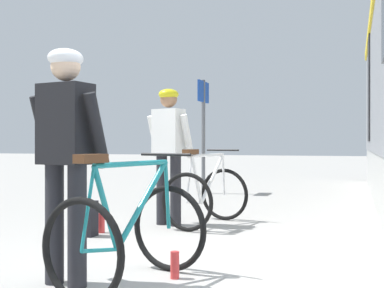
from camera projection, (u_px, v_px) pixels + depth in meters
The scene contains 9 objects.
ground_plane at pixel (206, 280), 3.81m from camera, with size 80.00×80.00×0.00m, color #A09E99.
cyclist_near_in_white at pixel (169, 144), 6.38m from camera, with size 0.66×0.40×1.76m.
cyclist_far_in_dark at pixel (66, 144), 3.68m from camera, with size 0.64×0.37×1.76m.
bicycle_near_white at pixel (207, 194), 6.35m from camera, with size 0.91×1.19×0.99m.
bicycle_far_teal at pixel (130, 232), 3.64m from camera, with size 0.93×1.20×0.99m.
backpack_on_platform at pixel (84, 218), 5.64m from camera, with size 0.28×0.18×0.40m, color black.
water_bottle_near_the_bikes at pixel (175, 265), 3.85m from camera, with size 0.07×0.07×0.21m, color red.
water_bottle_by_the_backpack at pixel (102, 223), 5.84m from camera, with size 0.08×0.08×0.23m, color red.
platform_sign_post at pixel (203, 117), 10.44m from camera, with size 0.08×0.70×2.40m.
Camera 1 is at (1.09, -3.65, 1.06)m, focal length 46.24 mm.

